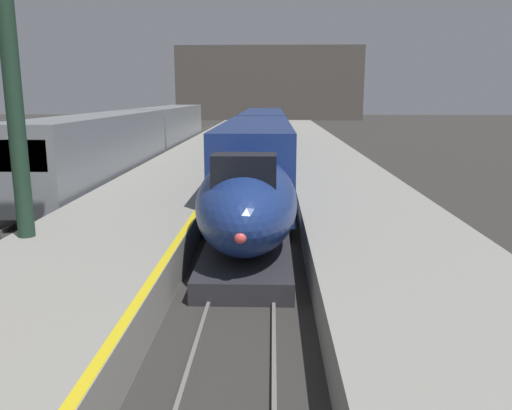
# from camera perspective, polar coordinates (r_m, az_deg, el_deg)

# --- Properties ---
(platform_left) EXTENTS (4.80, 110.00, 1.05)m
(platform_left) POSITION_cam_1_polar(r_m,az_deg,el_deg) (25.41, -8.98, 2.26)
(platform_left) COLOR gray
(platform_left) RESTS_ON ground
(platform_right) EXTENTS (4.80, 110.00, 1.05)m
(platform_right) POSITION_cam_1_polar(r_m,az_deg,el_deg) (25.19, 9.44, 2.16)
(platform_right) COLOR gray
(platform_right) RESTS_ON ground
(platform_left_safety_stripe) EXTENTS (0.20, 107.80, 0.01)m
(platform_left_safety_stripe) POSITION_cam_1_polar(r_m,az_deg,el_deg) (25.00, -3.87, 3.45)
(platform_left_safety_stripe) COLOR yellow
(platform_left_safety_stripe) RESTS_ON platform_left
(rail_main_left) EXTENTS (0.08, 110.00, 0.12)m
(rail_main_left) POSITION_cam_1_polar(r_m,az_deg,el_deg) (27.79, -1.20, 2.27)
(rail_main_left) COLOR slate
(rail_main_left) RESTS_ON ground
(rail_main_right) EXTENTS (0.08, 110.00, 0.12)m
(rail_main_right) POSITION_cam_1_polar(r_m,az_deg,el_deg) (27.76, 1.90, 2.25)
(rail_main_right) COLOR slate
(rail_main_right) RESTS_ON ground
(rail_secondary_left) EXTENTS (0.08, 110.00, 0.12)m
(rail_secondary_left) POSITION_cam_1_polar(r_m,az_deg,el_deg) (29.35, -17.21, 2.25)
(rail_secondary_left) COLOR slate
(rail_secondary_left) RESTS_ON ground
(rail_secondary_right) EXTENTS (0.08, 110.00, 0.12)m
(rail_secondary_right) POSITION_cam_1_polar(r_m,az_deg,el_deg) (28.90, -14.39, 2.27)
(rail_secondary_right) COLOR slate
(rail_secondary_right) RESTS_ON ground
(highspeed_train_main) EXTENTS (2.92, 37.82, 3.60)m
(highspeed_train_main) POSITION_cam_1_polar(r_m,az_deg,el_deg) (29.51, 0.45, 6.51)
(highspeed_train_main) COLOR navy
(highspeed_train_main) RESTS_ON ground
(regional_train_adjacent) EXTENTS (2.85, 36.60, 3.80)m
(regional_train_adjacent) POSITION_cam_1_polar(r_m,az_deg,el_deg) (36.55, -12.23, 7.62)
(regional_train_adjacent) COLOR gray
(regional_train_adjacent) RESTS_ON ground
(station_column_mid) EXTENTS (4.00, 0.68, 9.79)m
(station_column_mid) POSITION_cam_1_polar(r_m,az_deg,el_deg) (14.92, -25.96, 19.05)
(station_column_mid) COLOR #1E3828
(station_column_mid) RESTS_ON platform_left
(terminus_back_wall) EXTENTS (36.00, 2.00, 14.00)m
(terminus_back_wall) POSITION_cam_1_polar(r_m,az_deg,el_deg) (101.88, 1.46, 13.29)
(terminus_back_wall) COLOR #4C4742
(terminus_back_wall) RESTS_ON ground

